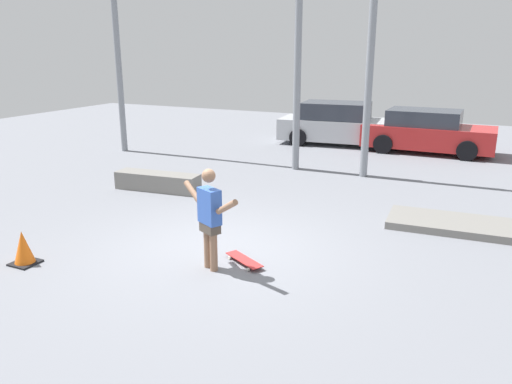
{
  "coord_description": "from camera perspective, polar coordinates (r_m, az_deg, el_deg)",
  "views": [
    {
      "loc": [
        4.0,
        -6.98,
        3.37
      ],
      "look_at": [
        0.1,
        1.25,
        0.73
      ],
      "focal_mm": 35.0,
      "sensor_mm": 36.0,
      "label": 1
    }
  ],
  "objects": [
    {
      "name": "manual_pad",
      "position": [
        10.45,
        21.41,
        -3.4
      ],
      "size": [
        2.43,
        1.31,
        0.15
      ],
      "primitive_type": "cube",
      "rotation": [
        0.0,
        0.0,
        0.05
      ],
      "color": "slate",
      "rests_on": "ground_plane"
    },
    {
      "name": "grind_box",
      "position": [
        12.46,
        -11.16,
        1.18
      ],
      "size": [
        2.17,
        0.76,
        0.43
      ],
      "primitive_type": "cube",
      "rotation": [
        0.0,
        0.0,
        0.1
      ],
      "color": "slate",
      "rests_on": "ground_plane"
    },
    {
      "name": "skateboard",
      "position": [
        8.16,
        -1.36,
        -7.76
      ],
      "size": [
        0.8,
        0.58,
        0.08
      ],
      "rotation": [
        0.0,
        0.0,
        -0.51
      ],
      "color": "red",
      "rests_on": "ground_plane"
    },
    {
      "name": "parked_car_silver",
      "position": [
        18.4,
        9.45,
        7.63
      ],
      "size": [
        4.41,
        2.26,
        1.5
      ],
      "rotation": [
        0.0,
        0.0,
        0.1
      ],
      "color": "#B7BABF",
      "rests_on": "ground_plane"
    },
    {
      "name": "canopy_support_right",
      "position": [
        13.17,
        26.76,
        14.89
      ],
      "size": [
        6.41,
        0.2,
        5.5
      ],
      "color": "gray",
      "rests_on": "ground_plane"
    },
    {
      "name": "skateboarder",
      "position": [
        7.7,
        -5.32,
        -2.6
      ],
      "size": [
        1.31,
        0.72,
        1.63
      ],
      "rotation": [
        0.0,
        0.0,
        -0.47
      ],
      "color": "#8C664C",
      "rests_on": "ground_plane"
    },
    {
      "name": "traffic_cone",
      "position": [
        8.89,
        -25.05,
        -5.83
      ],
      "size": [
        0.4,
        0.4,
        0.56
      ],
      "color": "black",
      "rests_on": "ground_plane"
    },
    {
      "name": "canopy_support_left",
      "position": [
        15.46,
        -6.45,
        16.39
      ],
      "size": [
        6.41,
        0.2,
        5.5
      ],
      "color": "gray",
      "rests_on": "ground_plane"
    },
    {
      "name": "parked_car_red",
      "position": [
        17.63,
        18.96,
        6.51
      ],
      "size": [
        4.17,
        1.91,
        1.41
      ],
      "rotation": [
        0.0,
        0.0,
        -0.01
      ],
      "color": "red",
      "rests_on": "ground_plane"
    },
    {
      "name": "ground_plane",
      "position": [
        8.72,
        -4.14,
        -6.62
      ],
      "size": [
        36.0,
        36.0,
        0.0
      ],
      "primitive_type": "plane",
      "color": "slate"
    }
  ]
}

